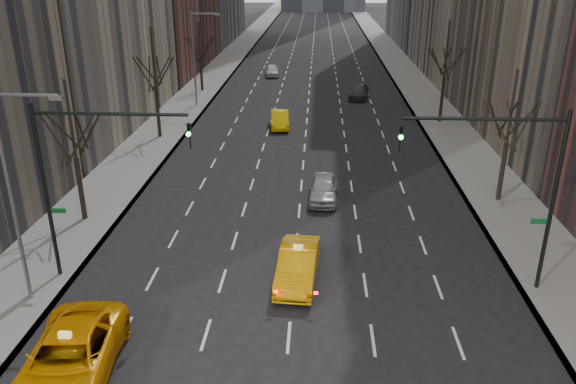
# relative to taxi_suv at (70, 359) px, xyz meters

# --- Properties ---
(sidewalk_left) EXTENTS (4.50, 320.00, 0.15)m
(sidewalk_left) POSITION_rel_taxi_suv_xyz_m (-4.84, 64.75, -0.80)
(sidewalk_left) COLOR slate
(sidewalk_left) RESTS_ON ground
(sidewalk_right) EXTENTS (4.50, 320.00, 0.15)m
(sidewalk_right) POSITION_rel_taxi_suv_xyz_m (19.66, 64.75, -0.80)
(sidewalk_right) COLOR slate
(sidewalk_right) RESTS_ON ground
(tree_lw_b) EXTENTS (3.36, 3.50, 7.82)m
(tree_lw_b) POSITION_rel_taxi_suv_xyz_m (-4.59, 12.75, 2.84)
(tree_lw_b) COLOR black
(tree_lw_b) RESTS_ON ground
(tree_lw_c) EXTENTS (3.36, 3.50, 8.74)m
(tree_lw_c) POSITION_rel_taxi_suv_xyz_m (-4.59, 28.75, 3.16)
(tree_lw_c) COLOR black
(tree_lw_c) RESTS_ON ground
(tree_lw_d) EXTENTS (3.36, 3.50, 7.36)m
(tree_lw_d) POSITION_rel_taxi_suv_xyz_m (-4.59, 46.75, 2.69)
(tree_lw_d) COLOR black
(tree_lw_d) RESTS_ON ground
(tree_rw_b) EXTENTS (3.36, 3.50, 7.82)m
(tree_rw_b) POSITION_rel_taxi_suv_xyz_m (19.41, 16.75, 2.84)
(tree_rw_b) COLOR black
(tree_rw_b) RESTS_ON ground
(tree_rw_c) EXTENTS (3.36, 3.50, 8.74)m
(tree_rw_c) POSITION_rel_taxi_suv_xyz_m (19.41, 34.75, 3.16)
(tree_rw_c) COLOR black
(tree_rw_c) RESTS_ON ground
(traffic_mast_left) EXTENTS (6.69, 0.39, 8.00)m
(traffic_mast_left) POSITION_rel_taxi_suv_xyz_m (-1.70, 6.75, 4.61)
(traffic_mast_left) COLOR black
(traffic_mast_left) RESTS_ON ground
(traffic_mast_right) EXTENTS (6.69, 0.39, 8.00)m
(traffic_mast_right) POSITION_rel_taxi_suv_xyz_m (16.51, 6.75, 4.61)
(traffic_mast_right) COLOR black
(traffic_mast_right) RESTS_ON ground
(streetlight_near) EXTENTS (2.83, 0.22, 9.00)m
(streetlight_near) POSITION_rel_taxi_suv_xyz_m (-3.43, 4.75, 4.74)
(streetlight_near) COLOR slate
(streetlight_near) RESTS_ON ground
(streetlight_far) EXTENTS (2.83, 0.22, 9.00)m
(streetlight_far) POSITION_rel_taxi_suv_xyz_m (-3.43, 39.75, 4.74)
(streetlight_far) COLOR slate
(streetlight_far) RESTS_ON ground
(taxi_suv) EXTENTS (3.45, 6.53, 1.75)m
(taxi_suv) POSITION_rel_taxi_suv_xyz_m (0.00, 0.00, 0.00)
(taxi_suv) COLOR orange
(taxi_suv) RESTS_ON ground
(taxi_sedan) EXTENTS (2.02, 4.93, 1.59)m
(taxi_sedan) POSITION_rel_taxi_suv_xyz_m (7.60, 7.00, -0.08)
(taxi_sedan) COLOR orange
(taxi_sedan) RESTS_ON ground
(silver_sedan_ahead) EXTENTS (1.84, 4.29, 1.44)m
(silver_sedan_ahead) POSITION_rel_taxi_suv_xyz_m (8.80, 16.50, -0.15)
(silver_sedan_ahead) COLOR #9B9FA3
(silver_sedan_ahead) RESTS_ON ground
(far_taxi) EXTENTS (1.87, 4.45, 1.43)m
(far_taxi) POSITION_rel_taxi_suv_xyz_m (5.09, 32.48, -0.16)
(far_taxi) COLOR yellow
(far_taxi) RESTS_ON ground
(far_suv_grey) EXTENTS (2.58, 5.02, 1.40)m
(far_suv_grey) POSITION_rel_taxi_suv_xyz_m (12.73, 44.40, -0.18)
(far_suv_grey) COLOR #303035
(far_suv_grey) RESTS_ON ground
(far_car_white) EXTENTS (2.01, 4.19, 1.38)m
(far_car_white) POSITION_rel_taxi_suv_xyz_m (2.51, 56.33, -0.18)
(far_car_white) COLOR silver
(far_car_white) RESTS_ON ground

